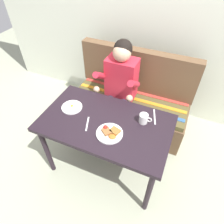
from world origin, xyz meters
name	(u,v)px	position (x,y,z in m)	size (l,w,h in m)	color
ground_plane	(107,164)	(0.00, 0.00, 0.00)	(8.00, 8.00, 0.00)	#A5AA8F
back_wall	(151,12)	(0.00, 1.27, 1.30)	(4.40, 0.10, 2.60)	silver
table	(106,128)	(0.00, 0.00, 0.65)	(1.20, 0.70, 0.73)	black
couch	(131,103)	(0.00, 0.76, 0.33)	(1.44, 0.56, 1.00)	brown
person	(119,83)	(-0.10, 0.59, 0.74)	(0.45, 0.61, 1.21)	red
plate_breakfast	(110,133)	(0.09, -0.12, 0.74)	(0.23, 0.23, 0.05)	white
plate_eggs	(72,107)	(-0.38, 0.04, 0.74)	(0.20, 0.20, 0.04)	white
coffee_mug	(144,118)	(0.32, 0.13, 0.78)	(0.12, 0.08, 0.09)	white
fork	(87,124)	(-0.14, -0.09, 0.73)	(0.01, 0.17, 0.01)	silver
knife	(155,117)	(0.40, 0.24, 0.73)	(0.01, 0.20, 0.01)	silver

